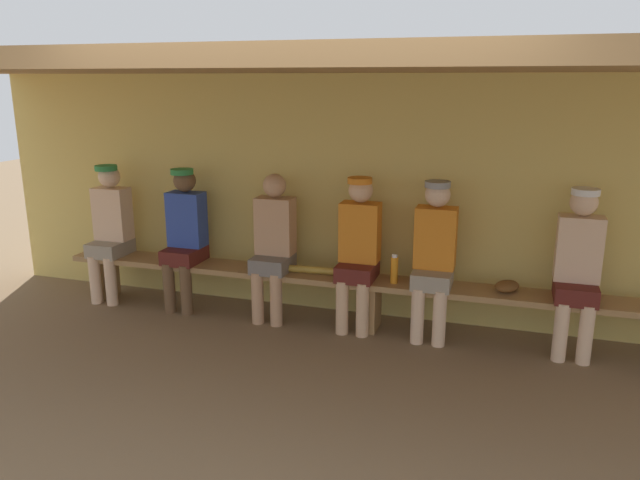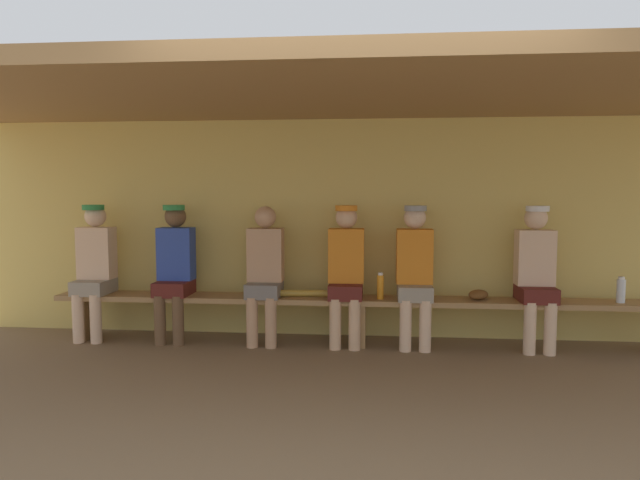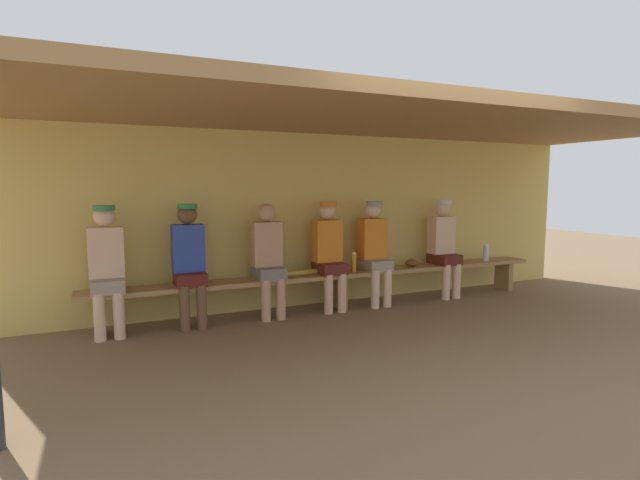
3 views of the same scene
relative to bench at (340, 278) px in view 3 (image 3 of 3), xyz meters
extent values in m
plane|color=brown|center=(0.00, -1.55, -0.39)|extent=(24.00, 24.00, 0.00)
cube|color=#D8BC60|center=(0.00, 0.45, 0.71)|extent=(8.00, 0.20, 2.20)
cube|color=#9E7547|center=(0.00, -0.85, 1.87)|extent=(8.00, 2.80, 0.12)
cube|color=#9E7547|center=(0.00, 0.00, 0.05)|extent=(6.00, 0.36, 0.05)
cube|color=#9E7547|center=(-2.75, 0.00, -0.18)|extent=(0.08, 0.29, 0.41)
cube|color=#9E7547|center=(0.00, 0.00, -0.18)|extent=(0.08, 0.29, 0.41)
cube|color=#9E7547|center=(2.75, 0.00, -0.18)|extent=(0.08, 0.29, 0.41)
cube|color=#591E19|center=(-1.84, -0.02, 0.14)|extent=(0.32, 0.40, 0.14)
cylinder|color=brown|center=(-1.93, -0.18, -0.15)|extent=(0.11, 0.11, 0.48)
cylinder|color=brown|center=(-1.75, -0.18, -0.15)|extent=(0.11, 0.11, 0.48)
cube|color=#2D47A5|center=(-1.84, 0.06, 0.47)|extent=(0.34, 0.20, 0.52)
sphere|color=brown|center=(-1.84, 0.06, 0.84)|extent=(0.21, 0.21, 0.21)
cylinder|color=#2D8442|center=(-1.84, 0.02, 0.93)|extent=(0.21, 0.21, 0.05)
cube|color=slate|center=(-0.94, -0.02, 0.14)|extent=(0.32, 0.40, 0.14)
cylinder|color=tan|center=(-1.03, -0.18, -0.15)|extent=(0.11, 0.11, 0.48)
cylinder|color=tan|center=(-0.85, -0.18, -0.15)|extent=(0.11, 0.11, 0.48)
cube|color=tan|center=(-0.94, 0.06, 0.47)|extent=(0.34, 0.20, 0.52)
sphere|color=tan|center=(-0.94, 0.06, 0.84)|extent=(0.21, 0.21, 0.21)
cube|color=gray|center=(0.50, -0.02, 0.14)|extent=(0.32, 0.40, 0.14)
cylinder|color=beige|center=(0.41, -0.18, -0.15)|extent=(0.11, 0.11, 0.48)
cylinder|color=beige|center=(0.59, -0.18, -0.15)|extent=(0.11, 0.11, 0.48)
cube|color=orange|center=(0.50, 0.06, 0.47)|extent=(0.34, 0.20, 0.52)
sphere|color=beige|center=(0.50, 0.06, 0.84)|extent=(0.21, 0.21, 0.21)
cylinder|color=gray|center=(0.50, 0.02, 0.93)|extent=(0.21, 0.21, 0.05)
cube|color=#591E19|center=(1.62, -0.02, 0.14)|extent=(0.32, 0.40, 0.14)
cylinder|color=beige|center=(1.53, -0.18, -0.15)|extent=(0.11, 0.11, 0.48)
cylinder|color=beige|center=(1.71, -0.18, -0.15)|extent=(0.11, 0.11, 0.48)
cube|color=beige|center=(1.62, 0.06, 0.47)|extent=(0.34, 0.20, 0.52)
sphere|color=beige|center=(1.62, 0.06, 0.84)|extent=(0.21, 0.21, 0.21)
cylinder|color=white|center=(1.62, 0.02, 0.93)|extent=(0.21, 0.21, 0.05)
cube|color=#591E19|center=(-0.15, -0.02, 0.14)|extent=(0.32, 0.40, 0.14)
cylinder|color=#DBAD84|center=(-0.24, -0.18, -0.15)|extent=(0.11, 0.11, 0.48)
cylinder|color=#DBAD84|center=(-0.06, -0.18, -0.15)|extent=(0.11, 0.11, 0.48)
cube|color=orange|center=(-0.15, 0.06, 0.47)|extent=(0.34, 0.20, 0.52)
sphere|color=#DBAD84|center=(-0.15, 0.06, 0.84)|extent=(0.21, 0.21, 0.21)
cylinder|color=orange|center=(-0.15, 0.02, 0.93)|extent=(0.21, 0.21, 0.05)
cube|color=gray|center=(-2.67, -0.02, 0.14)|extent=(0.32, 0.40, 0.14)
cylinder|color=beige|center=(-2.76, -0.18, -0.15)|extent=(0.11, 0.11, 0.48)
cylinder|color=beige|center=(-2.58, -0.18, -0.15)|extent=(0.11, 0.11, 0.48)
cube|color=beige|center=(-2.67, 0.06, 0.47)|extent=(0.34, 0.20, 0.52)
sphere|color=beige|center=(-2.67, 0.06, 0.84)|extent=(0.21, 0.21, 0.21)
cylinder|color=#2D8442|center=(-2.67, 0.02, 0.93)|extent=(0.21, 0.21, 0.05)
cylinder|color=orange|center=(0.18, -0.04, 0.19)|extent=(0.06, 0.06, 0.23)
cylinder|color=white|center=(0.18, -0.04, 0.31)|extent=(0.04, 0.04, 0.02)
cylinder|color=silver|center=(2.38, -0.01, 0.18)|extent=(0.08, 0.08, 0.22)
cylinder|color=white|center=(2.38, -0.01, 0.30)|extent=(0.05, 0.05, 0.02)
ellipsoid|color=brown|center=(1.10, 0.02, 0.12)|extent=(0.27, 0.29, 0.09)
cylinder|color=#B28C33|center=(-0.60, 0.00, 0.11)|extent=(0.88, 0.13, 0.07)
camera|label=1|loc=(1.07, -4.97, 1.76)|focal=34.37mm
camera|label=2|loc=(0.10, -5.37, 1.10)|focal=31.76mm
camera|label=3|loc=(-2.67, -5.31, 1.15)|focal=26.88mm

